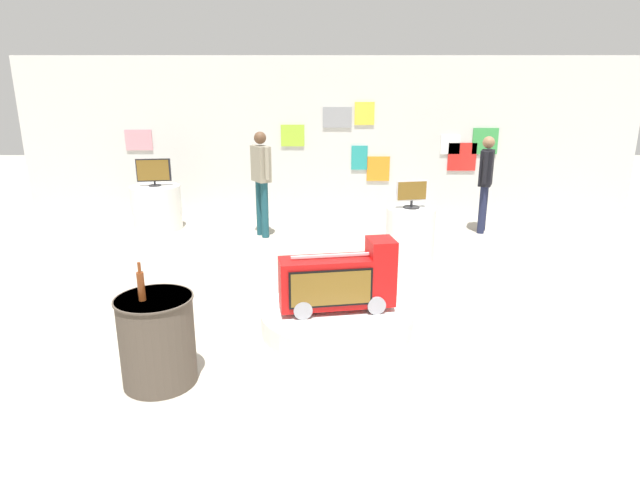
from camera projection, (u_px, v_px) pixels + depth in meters
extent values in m
plane|color=#A8A091|center=(341.00, 341.00, 5.17)|extent=(30.00, 30.00, 0.00)
cube|color=silver|center=(332.00, 138.00, 10.01)|extent=(11.78, 0.10, 3.00)
cube|color=green|center=(488.00, 141.00, 9.95)|extent=(0.49, 0.02, 0.49)
cube|color=gray|center=(340.00, 117.00, 9.84)|extent=(0.54, 0.02, 0.38)
cube|color=red|center=(465.00, 157.00, 10.03)|extent=(0.54, 0.02, 0.53)
cube|color=orange|center=(381.00, 169.00, 10.10)|extent=(0.44, 0.02, 0.47)
cube|color=yellow|center=(367.00, 113.00, 9.81)|extent=(0.37, 0.02, 0.42)
cube|color=#9ECC33|center=(295.00, 136.00, 9.93)|extent=(0.45, 0.02, 0.40)
cube|color=white|center=(453.00, 145.00, 9.97)|extent=(0.37, 0.02, 0.36)
cube|color=teal|center=(362.00, 158.00, 10.05)|extent=(0.31, 0.02, 0.46)
cube|color=pink|center=(141.00, 140.00, 9.97)|extent=(0.51, 0.02, 0.39)
cylinder|color=silver|center=(339.00, 319.00, 5.41)|extent=(1.57, 1.57, 0.22)
cylinder|color=gray|center=(303.00, 303.00, 5.29)|extent=(0.25, 0.42, 0.19)
cylinder|color=gray|center=(374.00, 299.00, 5.41)|extent=(0.25, 0.42, 0.19)
cube|color=#B70F0F|center=(339.00, 282.00, 5.29)|extent=(1.21, 0.53, 0.50)
cube|color=#B70F0F|center=(384.00, 248.00, 5.26)|extent=(0.31, 0.38, 0.18)
cube|color=black|center=(333.00, 289.00, 5.10)|extent=(0.82, 0.15, 0.38)
cube|color=brown|center=(333.00, 289.00, 5.10)|extent=(0.79, 0.15, 0.34)
cube|color=#B2B2B7|center=(339.00, 255.00, 5.21)|extent=(0.93, 0.18, 0.02)
cylinder|color=silver|center=(159.00, 207.00, 9.24)|extent=(0.85, 0.85, 0.77)
cylinder|color=black|center=(158.00, 185.00, 9.13)|extent=(0.21, 0.21, 0.02)
cylinder|color=black|center=(157.00, 183.00, 9.12)|extent=(0.04, 0.04, 0.06)
cube|color=black|center=(156.00, 170.00, 9.06)|extent=(0.58, 0.12, 0.39)
cube|color=brown|center=(156.00, 170.00, 9.04)|extent=(0.53, 0.09, 0.35)
cylinder|color=silver|center=(412.00, 234.00, 7.55)|extent=(0.70, 0.70, 0.77)
cylinder|color=black|center=(414.00, 207.00, 7.44)|extent=(0.24, 0.24, 0.02)
cylinder|color=black|center=(414.00, 203.00, 7.43)|extent=(0.04, 0.04, 0.09)
cube|color=silver|center=(415.00, 191.00, 7.37)|extent=(0.46, 0.12, 0.29)
cube|color=brown|center=(415.00, 191.00, 7.35)|extent=(0.42, 0.09, 0.26)
cylinder|color=#4C4238|center=(160.00, 340.00, 4.37)|extent=(0.62, 0.62, 0.77)
cylinder|color=#4C4238|center=(156.00, 298.00, 4.26)|extent=(0.64, 0.64, 0.02)
cylinder|color=brown|center=(144.00, 286.00, 4.17)|extent=(0.06, 0.06, 0.24)
cylinder|color=brown|center=(142.00, 267.00, 4.13)|extent=(0.03, 0.03, 0.08)
cylinder|color=#1E233F|center=(486.00, 208.00, 9.10)|extent=(0.12, 0.12, 0.82)
cylinder|color=#1E233F|center=(485.00, 210.00, 8.92)|extent=(0.12, 0.12, 0.82)
cube|color=black|center=(489.00, 168.00, 8.81)|extent=(0.33, 0.43, 0.60)
sphere|color=#8C6647|center=(491.00, 142.00, 8.69)|extent=(0.20, 0.20, 0.20)
cylinder|color=black|center=(491.00, 164.00, 9.02)|extent=(0.08, 0.08, 0.54)
cylinder|color=black|center=(488.00, 168.00, 8.59)|extent=(0.08, 0.08, 0.54)
cylinder|color=#194751|center=(267.00, 210.00, 8.67)|extent=(0.12, 0.12, 0.94)
cylinder|color=#194751|center=(262.00, 208.00, 8.83)|extent=(0.12, 0.12, 0.94)
cube|color=gray|center=(263.00, 164.00, 8.54)|extent=(0.37, 0.43, 0.58)
sphere|color=brown|center=(262.00, 138.00, 8.42)|extent=(0.20, 0.20, 0.20)
cylinder|color=gray|center=(270.00, 164.00, 8.33)|extent=(0.08, 0.08, 0.52)
cylinder|color=gray|center=(257.00, 160.00, 8.73)|extent=(0.08, 0.08, 0.52)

